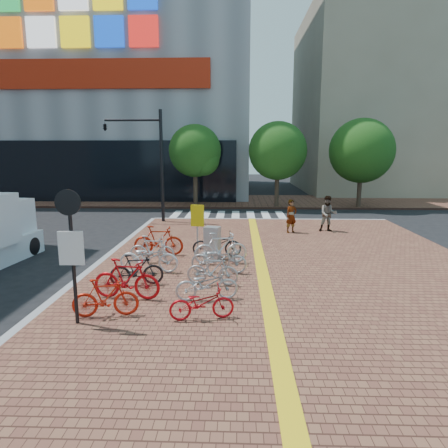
{
  "coord_description": "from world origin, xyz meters",
  "views": [
    {
      "loc": [
        1.15,
        -11.88,
        4.24
      ],
      "look_at": [
        0.59,
        3.98,
        1.3
      ],
      "focal_mm": 32.0,
      "sensor_mm": 36.0,
      "label": 1
    }
  ],
  "objects_px": {
    "bike_10": "(221,248)",
    "yellow_sign": "(197,220)",
    "bike_0": "(105,298)",
    "bike_3": "(149,257)",
    "bike_1": "(127,279)",
    "bike_9": "(219,258)",
    "bike_7": "(207,284)",
    "bike_5": "(158,241)",
    "utility_box": "(212,243)",
    "bike_2": "(137,270)",
    "bike_6": "(202,303)",
    "traffic_light_pole": "(136,145)",
    "notice_sign": "(71,241)",
    "bike_4": "(152,249)",
    "bike_11": "(217,244)",
    "bike_8": "(212,270)",
    "pedestrian_b": "(328,214)"
  },
  "relations": [
    {
      "from": "pedestrian_b",
      "to": "bike_11",
      "type": "bearing_deg",
      "value": -132.59
    },
    {
      "from": "bike_10",
      "to": "traffic_light_pole",
      "type": "height_order",
      "value": "traffic_light_pole"
    },
    {
      "from": "bike_0",
      "to": "bike_4",
      "type": "xyz_separation_m",
      "value": [
        0.14,
        4.82,
        0.02
      ]
    },
    {
      "from": "bike_10",
      "to": "traffic_light_pole",
      "type": "bearing_deg",
      "value": 18.76
    },
    {
      "from": "bike_3",
      "to": "bike_9",
      "type": "distance_m",
      "value": 2.37
    },
    {
      "from": "bike_6",
      "to": "bike_7",
      "type": "bearing_deg",
      "value": -12.6
    },
    {
      "from": "yellow_sign",
      "to": "bike_8",
      "type": "bearing_deg",
      "value": -77.37
    },
    {
      "from": "pedestrian_b",
      "to": "utility_box",
      "type": "xyz_separation_m",
      "value": [
        -5.56,
        -5.44,
        -0.29
      ]
    },
    {
      "from": "bike_2",
      "to": "bike_7",
      "type": "distance_m",
      "value": 2.52
    },
    {
      "from": "traffic_light_pole",
      "to": "bike_7",
      "type": "bearing_deg",
      "value": -68.06
    },
    {
      "from": "bike_5",
      "to": "utility_box",
      "type": "bearing_deg",
      "value": -102.24
    },
    {
      "from": "bike_1",
      "to": "bike_7",
      "type": "xyz_separation_m",
      "value": [
        2.23,
        -0.02,
        -0.12
      ]
    },
    {
      "from": "bike_7",
      "to": "notice_sign",
      "type": "bearing_deg",
      "value": 108.29
    },
    {
      "from": "traffic_light_pole",
      "to": "bike_3",
      "type": "bearing_deg",
      "value": -74.06
    },
    {
      "from": "bike_10",
      "to": "yellow_sign",
      "type": "distance_m",
      "value": 1.88
    },
    {
      "from": "bike_4",
      "to": "utility_box",
      "type": "relative_size",
      "value": 1.37
    },
    {
      "from": "bike_2",
      "to": "pedestrian_b",
      "type": "relative_size",
      "value": 0.89
    },
    {
      "from": "bike_1",
      "to": "pedestrian_b",
      "type": "relative_size",
      "value": 1.05
    },
    {
      "from": "bike_5",
      "to": "bike_11",
      "type": "distance_m",
      "value": 2.32
    },
    {
      "from": "yellow_sign",
      "to": "traffic_light_pole",
      "type": "height_order",
      "value": "traffic_light_pole"
    },
    {
      "from": "bike_1",
      "to": "bike_2",
      "type": "height_order",
      "value": "bike_1"
    },
    {
      "from": "bike_11",
      "to": "bike_9",
      "type": "bearing_deg",
      "value": -176.96
    },
    {
      "from": "bike_4",
      "to": "bike_5",
      "type": "relative_size",
      "value": 0.87
    },
    {
      "from": "bike_11",
      "to": "utility_box",
      "type": "height_order",
      "value": "utility_box"
    },
    {
      "from": "bike_5",
      "to": "traffic_light_pole",
      "type": "height_order",
      "value": "traffic_light_pole"
    },
    {
      "from": "bike_10",
      "to": "bike_0",
      "type": "bearing_deg",
      "value": 139.06
    },
    {
      "from": "bike_1",
      "to": "notice_sign",
      "type": "height_order",
      "value": "notice_sign"
    },
    {
      "from": "bike_7",
      "to": "bike_8",
      "type": "relative_size",
      "value": 1.08
    },
    {
      "from": "bike_9",
      "to": "bike_11",
      "type": "height_order",
      "value": "bike_11"
    },
    {
      "from": "bike_5",
      "to": "yellow_sign",
      "type": "relative_size",
      "value": 0.99
    },
    {
      "from": "bike_1",
      "to": "bike_4",
      "type": "relative_size",
      "value": 1.12
    },
    {
      "from": "bike_7",
      "to": "bike_5",
      "type": "bearing_deg",
      "value": 15.08
    },
    {
      "from": "bike_5",
      "to": "bike_6",
      "type": "xyz_separation_m",
      "value": [
        2.25,
        -6.02,
        -0.17
      ]
    },
    {
      "from": "pedestrian_b",
      "to": "notice_sign",
      "type": "bearing_deg",
      "value": -122.62
    },
    {
      "from": "bike_2",
      "to": "utility_box",
      "type": "xyz_separation_m",
      "value": [
        2.12,
        3.13,
        0.13
      ]
    },
    {
      "from": "bike_4",
      "to": "yellow_sign",
      "type": "height_order",
      "value": "yellow_sign"
    },
    {
      "from": "bike_1",
      "to": "bike_9",
      "type": "bearing_deg",
      "value": -37.99
    },
    {
      "from": "bike_0",
      "to": "bike_3",
      "type": "distance_m",
      "value": 3.69
    },
    {
      "from": "bike_7",
      "to": "bike_2",
      "type": "bearing_deg",
      "value": 52.3
    },
    {
      "from": "bike_2",
      "to": "bike_7",
      "type": "bearing_deg",
      "value": -128.87
    },
    {
      "from": "yellow_sign",
      "to": "bike_3",
      "type": "bearing_deg",
      "value": -119.13
    },
    {
      "from": "pedestrian_b",
      "to": "bike_6",
      "type": "bearing_deg",
      "value": -112.45
    },
    {
      "from": "bike_0",
      "to": "bike_4",
      "type": "relative_size",
      "value": 0.96
    },
    {
      "from": "bike_2",
      "to": "bike_1",
      "type": "bearing_deg",
      "value": 168.6
    },
    {
      "from": "bike_11",
      "to": "utility_box",
      "type": "xyz_separation_m",
      "value": [
        -0.16,
        -0.32,
        0.12
      ]
    },
    {
      "from": "yellow_sign",
      "to": "bike_10",
      "type": "bearing_deg",
      "value": -54.63
    },
    {
      "from": "bike_7",
      "to": "yellow_sign",
      "type": "bearing_deg",
      "value": -1.93
    },
    {
      "from": "bike_4",
      "to": "utility_box",
      "type": "bearing_deg",
      "value": -66.9
    },
    {
      "from": "bike_3",
      "to": "bike_1",
      "type": "bearing_deg",
      "value": -179.71
    },
    {
      "from": "bike_2",
      "to": "bike_9",
      "type": "height_order",
      "value": "bike_9"
    }
  ]
}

